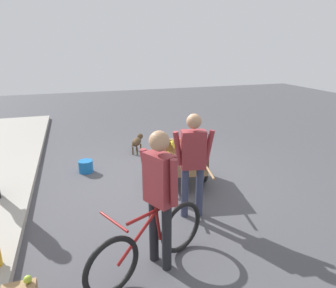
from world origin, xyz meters
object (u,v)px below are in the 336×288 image
at_px(cyclist_person, 160,189).
at_px(plastic_bucket, 86,166).
at_px(bicycle, 150,243).
at_px(vendor_person, 193,157).
at_px(dog, 137,141).
at_px(fruit_cart, 180,161).

xyz_separation_m(cyclist_person, plastic_bucket, (3.03, 0.68, -0.85)).
bearing_deg(bicycle, cyclist_person, -64.23).
bearing_deg(vendor_person, dog, 3.53).
relative_size(fruit_cart, dog, 2.96).
bearing_deg(cyclist_person, vendor_person, -40.44).
relative_size(vendor_person, dog, 2.62).
bearing_deg(bicycle, fruit_cart, -27.95).
height_order(vendor_person, plastic_bucket, vendor_person).
distance_m(fruit_cart, dog, 1.93).
xyz_separation_m(vendor_person, bicycle, (-0.94, 0.88, -0.58)).
bearing_deg(vendor_person, bicycle, 136.84).
bearing_deg(plastic_bucket, bicycle, -170.09).
bearing_deg(plastic_bucket, vendor_person, -146.58).
xyz_separation_m(vendor_person, dog, (3.00, 0.19, -0.66)).
xyz_separation_m(fruit_cart, dog, (1.88, 0.40, -0.17)).
distance_m(vendor_person, dog, 3.08).
bearing_deg(dog, bicycle, 169.98).
xyz_separation_m(fruit_cart, vendor_person, (-1.12, 0.21, 0.49)).
distance_m(vendor_person, plastic_bucket, 2.71).
distance_m(bicycle, cyclist_person, 0.64).
height_order(fruit_cart, plastic_bucket, fruit_cart).
height_order(fruit_cart, cyclist_person, cyclist_person).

